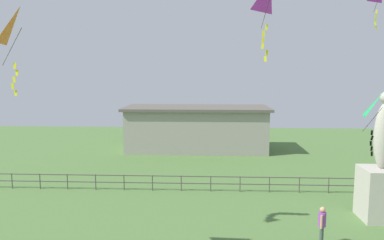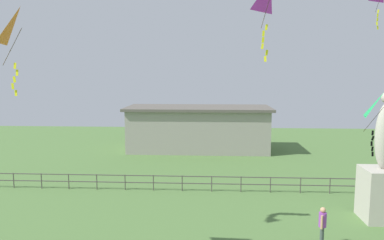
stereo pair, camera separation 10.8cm
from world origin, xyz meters
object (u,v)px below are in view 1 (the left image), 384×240
at_px(person_5, 322,224).
at_px(kite_0, 382,109).
at_px(statue_monument, 381,180).
at_px(kite_1, 21,30).

xyz_separation_m(person_5, kite_0, (2.29, 0.43, 4.66)).
bearing_deg(person_5, statue_monument, 39.30).
xyz_separation_m(statue_monument, person_5, (-3.62, -2.96, -0.98)).
bearing_deg(statue_monument, kite_0, -117.67).
distance_m(kite_0, kite_1, 13.64).
xyz_separation_m(statue_monument, kite_0, (-1.33, -2.53, 3.67)).
bearing_deg(person_5, kite_0, 10.66).
height_order(statue_monument, kite_0, kite_0).
relative_size(kite_0, kite_1, 0.92).
relative_size(statue_monument, kite_1, 2.22).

